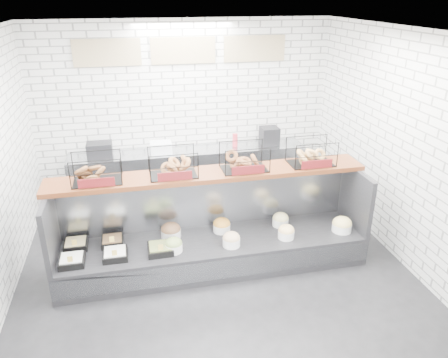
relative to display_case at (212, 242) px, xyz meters
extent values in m
plane|color=black|center=(0.01, -0.34, -0.33)|extent=(5.50, 5.50, 0.00)
cube|color=white|center=(0.01, 2.41, 1.17)|extent=(5.00, 0.02, 3.00)
cube|color=white|center=(2.51, -0.34, 1.17)|extent=(0.02, 5.50, 3.00)
cube|color=white|center=(0.01, -0.34, 2.67)|extent=(5.00, 5.50, 0.02)
cube|color=#C3B187|center=(-1.19, 2.38, 2.17)|extent=(1.05, 0.03, 0.42)
cube|color=#C3B187|center=(0.01, 2.38, 2.17)|extent=(1.05, 0.03, 0.42)
cube|color=#C3B187|center=(1.21, 2.38, 2.17)|extent=(1.05, 0.03, 0.42)
cube|color=black|center=(0.01, -0.04, -0.13)|extent=(4.00, 0.90, 0.40)
cube|color=#93969B|center=(0.01, -0.48, -0.11)|extent=(4.00, 0.03, 0.28)
cube|color=#93969B|center=(0.01, 0.37, 0.47)|extent=(4.00, 0.08, 0.80)
cube|color=black|center=(-1.96, -0.04, 0.47)|extent=(0.06, 0.90, 0.80)
cube|color=black|center=(1.98, -0.04, 0.47)|extent=(0.06, 0.90, 0.80)
cube|color=black|center=(-1.74, -0.24, 0.11)|extent=(0.30, 0.30, 0.08)
cube|color=white|center=(-1.74, -0.24, 0.15)|extent=(0.25, 0.25, 0.04)
cube|color=#F7CD55|center=(-1.74, -0.34, 0.20)|extent=(0.06, 0.01, 0.08)
cube|color=black|center=(-1.73, 0.13, 0.11)|extent=(0.29, 0.29, 0.08)
cube|color=tan|center=(-1.73, 0.13, 0.15)|extent=(0.24, 0.24, 0.04)
cube|color=#F7CD55|center=(-1.73, 0.03, 0.20)|extent=(0.06, 0.01, 0.08)
cube|color=black|center=(-1.24, -0.21, 0.11)|extent=(0.30, 0.30, 0.08)
cube|color=white|center=(-1.24, -0.21, 0.15)|extent=(0.25, 0.25, 0.04)
cube|color=#F7CD55|center=(-1.24, -0.32, 0.20)|extent=(0.06, 0.01, 0.08)
cube|color=black|center=(-1.28, 0.10, 0.11)|extent=(0.27, 0.27, 0.08)
cube|color=brown|center=(-1.28, 0.10, 0.15)|extent=(0.23, 0.23, 0.04)
cube|color=#F7CD55|center=(-1.28, 0.01, 0.20)|extent=(0.06, 0.01, 0.08)
cube|color=black|center=(-0.69, -0.20, 0.11)|extent=(0.31, 0.31, 0.08)
cube|color=olive|center=(-0.69, -0.20, 0.15)|extent=(0.26, 0.26, 0.04)
cube|color=#F7CD55|center=(-0.69, -0.31, 0.20)|extent=(0.06, 0.01, 0.08)
cylinder|color=white|center=(-0.53, -0.22, 0.13)|extent=(0.22, 0.22, 0.11)
ellipsoid|color=#7E974D|center=(-0.53, -0.22, 0.19)|extent=(0.21, 0.21, 0.15)
cylinder|color=white|center=(-0.53, 0.13, 0.13)|extent=(0.26, 0.26, 0.11)
ellipsoid|color=brown|center=(-0.53, 0.13, 0.19)|extent=(0.26, 0.26, 0.18)
cylinder|color=white|center=(0.20, -0.25, 0.13)|extent=(0.22, 0.22, 0.11)
ellipsoid|color=tan|center=(0.20, -0.25, 0.19)|extent=(0.22, 0.22, 0.15)
cylinder|color=white|center=(0.16, 0.13, 0.13)|extent=(0.23, 0.23, 0.11)
ellipsoid|color=orange|center=(0.16, 0.13, 0.19)|extent=(0.23, 0.23, 0.16)
cylinder|color=white|center=(0.95, -0.22, 0.13)|extent=(0.22, 0.22, 0.11)
ellipsoid|color=#ECC278|center=(0.95, -0.22, 0.19)|extent=(0.21, 0.21, 0.15)
cylinder|color=white|center=(0.99, 0.11, 0.13)|extent=(0.22, 0.22, 0.11)
ellipsoid|color=#DDCF88|center=(0.99, 0.11, 0.19)|extent=(0.22, 0.22, 0.15)
cylinder|color=white|center=(1.75, -0.21, 0.13)|extent=(0.26, 0.26, 0.11)
ellipsoid|color=#F0D47A|center=(1.75, -0.21, 0.19)|extent=(0.26, 0.26, 0.18)
cube|color=#48200F|center=(0.01, 0.18, 0.90)|extent=(4.10, 0.50, 0.06)
cube|color=black|center=(-1.37, 0.18, 1.10)|extent=(0.60, 0.38, 0.34)
cube|color=#5A1013|center=(-1.37, -0.03, 1.00)|extent=(0.42, 0.02, 0.11)
cube|color=black|center=(-0.45, 0.18, 1.10)|extent=(0.60, 0.38, 0.34)
cube|color=#5A1013|center=(-0.45, -0.03, 1.00)|extent=(0.42, 0.02, 0.11)
cube|color=black|center=(0.47, 0.18, 1.10)|extent=(0.60, 0.38, 0.34)
cube|color=#5A1013|center=(0.47, -0.03, 1.00)|extent=(0.42, 0.02, 0.11)
cube|color=black|center=(1.39, 0.18, 1.10)|extent=(0.60, 0.38, 0.34)
cube|color=#5A1013|center=(1.39, -0.03, 1.00)|extent=(0.42, 0.02, 0.11)
cube|color=#93969B|center=(0.01, 2.09, 0.12)|extent=(4.00, 0.60, 0.90)
cube|color=black|center=(-1.45, 2.05, 0.69)|extent=(0.40, 0.30, 0.24)
cube|color=silver|center=(-0.47, 2.04, 0.66)|extent=(0.35, 0.28, 0.18)
cylinder|color=#CB3241|center=(0.82, 2.10, 0.68)|extent=(0.09, 0.09, 0.22)
cube|color=black|center=(1.44, 2.09, 0.72)|extent=(0.30, 0.30, 0.30)
camera|label=1|loc=(-0.91, -4.90, 3.08)|focal=35.00mm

